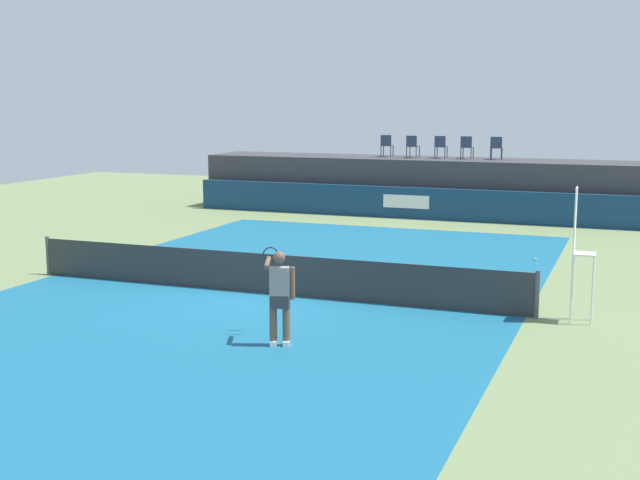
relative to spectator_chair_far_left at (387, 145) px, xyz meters
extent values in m
plane|color=#6B7F51|center=(1.66, -12.50, -2.69)|extent=(48.00, 48.00, 0.00)
cube|color=#16597A|center=(1.66, -15.50, -2.69)|extent=(12.00, 22.00, 0.00)
cube|color=navy|center=(1.66, -2.00, -2.09)|extent=(18.00, 0.20, 1.20)
cube|color=white|center=(1.42, -2.11, -2.03)|extent=(1.80, 0.02, 0.50)
cube|color=#38383D|center=(1.66, -0.20, -1.59)|extent=(18.00, 2.80, 2.20)
cylinder|color=#2D3D56|center=(0.19, 0.28, -0.27)|extent=(0.04, 0.04, 0.44)
cylinder|color=#2D3D56|center=(-0.21, 0.27, -0.27)|extent=(0.04, 0.04, 0.44)
cylinder|color=#2D3D56|center=(0.21, -0.12, -0.27)|extent=(0.04, 0.04, 0.44)
cylinder|color=#2D3D56|center=(-0.20, -0.13, -0.27)|extent=(0.04, 0.04, 0.44)
cube|color=#2D3D56|center=(0.00, 0.08, -0.04)|extent=(0.45, 0.45, 0.03)
cube|color=#2D3D56|center=(0.00, -0.13, 0.19)|extent=(0.44, 0.04, 0.42)
cylinder|color=#2D3D56|center=(1.36, 0.06, -0.27)|extent=(0.04, 0.04, 0.44)
cylinder|color=#2D3D56|center=(0.95, 0.09, -0.27)|extent=(0.04, 0.04, 0.44)
cylinder|color=#2D3D56|center=(1.33, -0.35, -0.27)|extent=(0.04, 0.04, 0.44)
cylinder|color=#2D3D56|center=(0.92, -0.32, -0.27)|extent=(0.04, 0.04, 0.44)
cube|color=#2D3D56|center=(1.14, -0.13, -0.04)|extent=(0.47, 0.47, 0.03)
cube|color=#2D3D56|center=(1.12, -0.34, 0.19)|extent=(0.44, 0.06, 0.42)
cylinder|color=#2D3D56|center=(2.45, 0.18, -0.27)|extent=(0.04, 0.04, 0.44)
cylinder|color=#2D3D56|center=(2.05, 0.18, -0.27)|extent=(0.04, 0.04, 0.44)
cylinder|color=#2D3D56|center=(2.45, -0.22, -0.27)|extent=(0.04, 0.04, 0.44)
cylinder|color=#2D3D56|center=(2.05, -0.22, -0.27)|extent=(0.04, 0.04, 0.44)
cube|color=#2D3D56|center=(2.25, -0.02, -0.04)|extent=(0.44, 0.44, 0.03)
cube|color=#2D3D56|center=(2.25, -0.23, 0.19)|extent=(0.44, 0.03, 0.42)
cylinder|color=#2D3D56|center=(3.50, 0.16, -0.27)|extent=(0.04, 0.04, 0.44)
cylinder|color=#2D3D56|center=(3.10, 0.17, -0.27)|extent=(0.04, 0.04, 0.44)
cylinder|color=#2D3D56|center=(3.49, -0.25, -0.27)|extent=(0.04, 0.04, 0.44)
cylinder|color=#2D3D56|center=(3.09, -0.24, -0.27)|extent=(0.04, 0.04, 0.44)
cube|color=#2D3D56|center=(3.30, -0.04, -0.04)|extent=(0.45, 0.45, 0.03)
cube|color=#2D3D56|center=(3.29, -0.25, 0.19)|extent=(0.44, 0.03, 0.42)
cylinder|color=#2D3D56|center=(4.62, 0.20, -0.27)|extent=(0.04, 0.04, 0.44)
cylinder|color=#2D3D56|center=(4.22, 0.17, -0.27)|extent=(0.04, 0.04, 0.44)
cylinder|color=#2D3D56|center=(4.65, -0.20, -0.27)|extent=(0.04, 0.04, 0.44)
cylinder|color=#2D3D56|center=(4.25, -0.23, -0.27)|extent=(0.04, 0.04, 0.44)
cube|color=#2D3D56|center=(4.43, -0.01, -0.04)|extent=(0.47, 0.47, 0.03)
cube|color=#2D3D56|center=(4.45, -0.22, 0.19)|extent=(0.44, 0.06, 0.42)
cylinder|color=white|center=(8.96, -15.70, -1.99)|extent=(0.04, 0.04, 1.40)
cylinder|color=white|center=(8.95, -15.29, -1.99)|extent=(0.04, 0.04, 1.40)
cylinder|color=white|center=(8.55, -15.70, -1.99)|extent=(0.04, 0.04, 1.40)
cylinder|color=white|center=(8.55, -15.30, -1.99)|extent=(0.04, 0.04, 1.40)
cube|color=white|center=(8.75, -15.50, -1.28)|extent=(0.45, 0.45, 0.03)
cube|color=white|center=(8.55, -15.50, -0.60)|extent=(0.03, 0.44, 1.33)
cube|color=#2D2D2D|center=(1.66, -15.50, -2.22)|extent=(12.40, 0.02, 0.95)
cylinder|color=#4C4C51|center=(-4.54, -15.50, -2.19)|extent=(0.10, 0.10, 1.00)
cylinder|color=#4C4C51|center=(7.86, -15.50, -2.19)|extent=(0.10, 0.10, 1.00)
cube|color=white|center=(3.79, -19.21, -2.64)|extent=(0.20, 0.29, 0.10)
cylinder|color=brown|center=(3.79, -19.21, -2.18)|extent=(0.14, 0.14, 0.82)
cube|color=white|center=(3.56, -19.29, -2.64)|extent=(0.20, 0.29, 0.10)
cylinder|color=brown|center=(3.56, -19.29, -2.18)|extent=(0.14, 0.14, 0.82)
cube|color=#333338|center=(3.67, -19.25, -1.85)|extent=(0.39, 0.32, 0.24)
cube|color=gray|center=(3.67, -19.25, -1.49)|extent=(0.41, 0.31, 0.56)
sphere|color=brown|center=(3.67, -19.25, -1.03)|extent=(0.22, 0.22, 0.22)
cylinder|color=brown|center=(3.90, -19.17, -1.51)|extent=(0.09, 0.09, 0.60)
cylinder|color=brown|center=(3.36, -19.08, -1.19)|extent=(0.29, 0.60, 0.14)
cylinder|color=black|center=(3.22, -18.68, -1.16)|extent=(0.29, 0.13, 0.03)
torus|color=black|center=(3.12, -18.41, -1.16)|extent=(0.29, 0.12, 0.30)
sphere|color=#D8EA33|center=(7.07, -9.02, -2.66)|extent=(0.07, 0.07, 0.07)
camera|label=1|loc=(9.74, -33.02, 1.79)|focal=47.23mm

